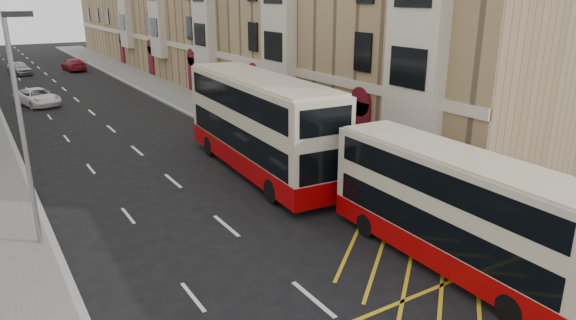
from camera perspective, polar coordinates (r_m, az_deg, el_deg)
pavement_right at (r=40.93m, az=-8.80°, el=5.61°), size 4.00×120.00×0.15m
kerb_right at (r=40.21m, az=-11.42°, el=5.25°), size 0.25×120.00×0.15m
kerb_left at (r=37.86m, az=-28.61°, el=2.61°), size 0.25×120.00×0.15m
road_markings at (r=53.11m, az=-23.44°, el=7.08°), size 10.00×110.00×0.01m
terrace_right at (r=56.88m, az=-9.01°, el=16.56°), size 10.75×79.00×15.25m
guard_railing at (r=20.31m, az=14.68°, el=-5.25°), size 0.06×6.56×1.01m
street_lamp_near at (r=19.30m, az=-27.43°, el=3.91°), size 0.93×0.18×8.00m
double_decker_front at (r=17.51m, az=17.95°, el=-5.34°), size 2.50×9.83×3.90m
double_decker_rear at (r=25.51m, az=-3.19°, el=3.93°), size 3.62×12.43×4.90m
pedestrian_mid at (r=21.54m, az=24.08°, el=-4.63°), size 0.89×0.76×1.61m
pedestrian_far at (r=17.82m, az=25.64°, el=-8.97°), size 1.22×0.96×1.93m
white_van at (r=46.78m, az=-26.08°, el=6.30°), size 3.50×5.38×1.38m
car_silver at (r=66.28m, az=-27.68°, el=9.04°), size 2.63×4.61×1.48m
car_red at (r=67.09m, az=-22.70°, el=9.76°), size 2.35×5.12×1.45m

